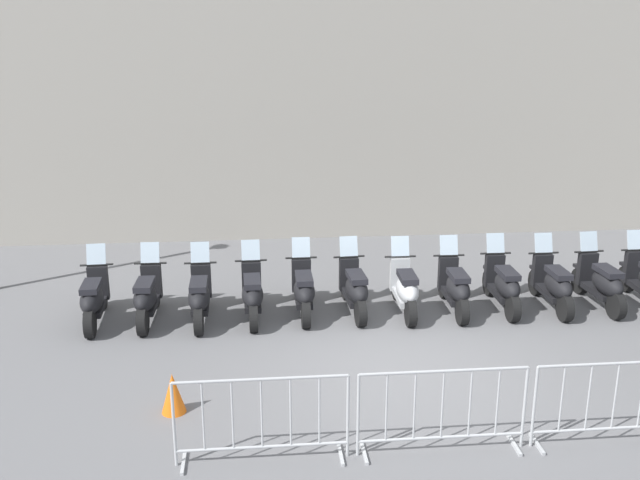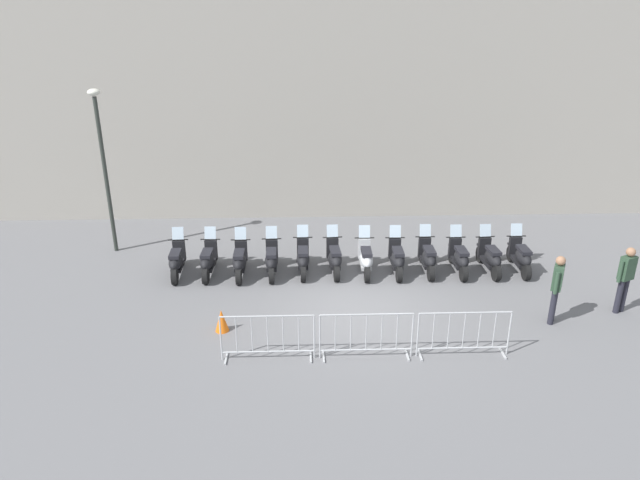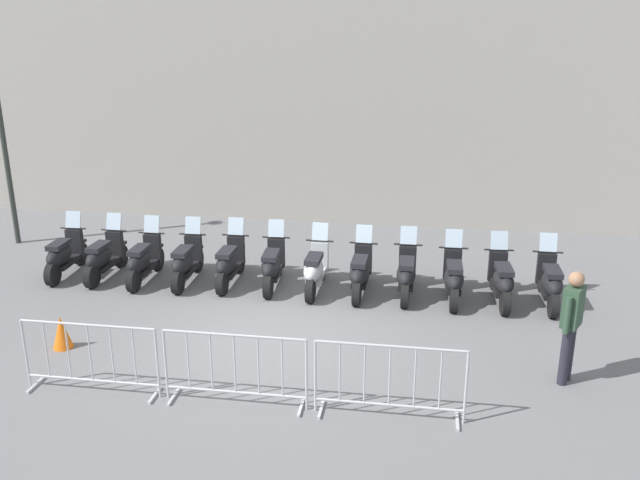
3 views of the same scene
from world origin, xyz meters
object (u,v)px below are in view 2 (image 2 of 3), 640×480
at_px(motorcycle_6, 366,259).
at_px(officer_near_row_end, 557,286).
at_px(barrier_segment_1, 366,336).
at_px(motorcycle_7, 397,259).
at_px(barrier_segment_2, 464,334).
at_px(motorcycle_5, 334,258).
at_px(traffic_cone, 222,320).
at_px(motorcycle_3, 272,260).
at_px(motorcycle_0, 177,261).
at_px(street_lamp, 103,155).
at_px(motorcycle_10, 490,257).
at_px(motorcycle_1, 208,260).
at_px(motorcycle_9, 459,258).
at_px(barrier_segment_0, 268,338).
at_px(motorcycle_4, 303,258).
at_px(motorcycle_2, 240,261).
at_px(officer_mid_plaza, 626,276).
at_px(motorcycle_8, 428,257).
at_px(motorcycle_11, 521,257).

height_order(motorcycle_6, officer_near_row_end, officer_near_row_end).
relative_size(motorcycle_6, barrier_segment_1, 0.86).
relative_size(motorcycle_7, barrier_segment_2, 0.86).
relative_size(motorcycle_5, barrier_segment_2, 0.86).
bearing_deg(traffic_cone, motorcycle_3, 78.29).
height_order(motorcycle_0, barrier_segment_1, motorcycle_0).
bearing_deg(street_lamp, motorcycle_10, -2.51).
bearing_deg(motorcycle_1, street_lamp, 156.69).
relative_size(motorcycle_1, motorcycle_5, 1.01).
bearing_deg(motorcycle_1, motorcycle_9, 6.74).
xyz_separation_m(motorcycle_3, motorcycle_5, (1.74, 0.28, 0.00)).
bearing_deg(barrier_segment_0, officer_near_row_end, 18.56).
bearing_deg(motorcycle_0, motorcycle_4, 8.35).
bearing_deg(barrier_segment_2, motorcycle_0, 156.15).
relative_size(motorcycle_2, officer_mid_plaza, 1.00).
relative_size(motorcycle_1, motorcycle_4, 1.00).
bearing_deg(motorcycle_7, motorcycle_4, -175.07).
height_order(motorcycle_1, motorcycle_8, same).
height_order(motorcycle_3, motorcycle_10, same).
height_order(motorcycle_10, officer_near_row_end, officer_near_row_end).
relative_size(motorcycle_10, street_lamp, 0.35).
bearing_deg(motorcycle_2, barrier_segment_1, -46.01).
bearing_deg(motorcycle_0, barrier_segment_2, -23.85).
relative_size(motorcycle_2, street_lamp, 0.35).
bearing_deg(officer_near_row_end, barrier_segment_2, -144.77).
xyz_separation_m(motorcycle_10, barrier_segment_2, (-1.31, -4.35, 0.07)).
xyz_separation_m(motorcycle_9, barrier_segment_1, (-2.52, -4.50, 0.07)).
distance_m(motorcycle_3, motorcycle_6, 2.64).
distance_m(motorcycle_9, motorcycle_11, 1.76).
relative_size(barrier_segment_1, barrier_segment_2, 1.00).
height_order(motorcycle_4, traffic_cone, motorcycle_4).
bearing_deg(motorcycle_1, barrier_segment_0, -58.78).
distance_m(motorcycle_7, motorcycle_9, 1.76).
bearing_deg(barrier_segment_2, motorcycle_7, 108.10).
bearing_deg(motorcycle_9, barrier_segment_1, -119.29).
distance_m(motorcycle_10, barrier_segment_1, 5.74).
distance_m(motorcycle_7, barrier_segment_1, 4.37).
bearing_deg(motorcycle_4, motorcycle_8, 6.25).
relative_size(motorcycle_5, motorcycle_11, 1.00).
bearing_deg(motorcycle_7, officer_mid_plaza, -17.38).
distance_m(motorcycle_3, traffic_cone, 3.19).
distance_m(motorcycle_0, motorcycle_1, 0.88).
xyz_separation_m(barrier_segment_1, barrier_segment_2, (2.09, 0.27, 0.00)).
bearing_deg(motorcycle_4, barrier_segment_0, -92.96).
xyz_separation_m(motorcycle_3, motorcycle_7, (3.50, 0.41, 0.00)).
height_order(motorcycle_5, officer_mid_plaza, officer_mid_plaza).
bearing_deg(officer_mid_plaza, barrier_segment_0, -160.97).
distance_m(motorcycle_8, officer_near_row_end, 3.79).
height_order(barrier_segment_0, officer_mid_plaza, officer_mid_plaza).
distance_m(motorcycle_4, traffic_cone, 3.63).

